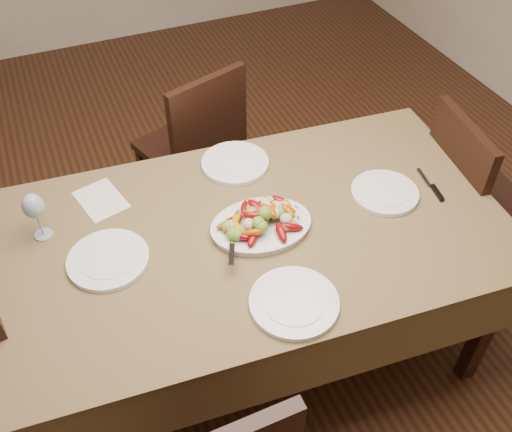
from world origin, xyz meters
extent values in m
plane|color=#3B2012|center=(0.00, 0.00, 0.00)|extent=(6.00, 6.00, 0.00)
cube|color=brown|center=(0.07, -0.18, 0.38)|extent=(1.92, 1.19, 0.76)
ellipsoid|color=white|center=(0.09, -0.19, 0.77)|extent=(0.38, 0.29, 0.02)
cylinder|color=white|center=(-0.45, -0.12, 0.77)|extent=(0.28, 0.28, 0.02)
cylinder|color=white|center=(0.60, -0.20, 0.77)|extent=(0.26, 0.26, 0.02)
cylinder|color=white|center=(0.14, 0.19, 0.77)|extent=(0.28, 0.28, 0.02)
cylinder|color=white|center=(0.05, -0.54, 0.77)|extent=(0.29, 0.29, 0.02)
cube|color=silver|center=(-0.41, 0.20, 0.76)|extent=(0.20, 0.24, 0.00)
camera|label=1|loc=(-0.49, -1.51, 2.24)|focal=40.00mm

